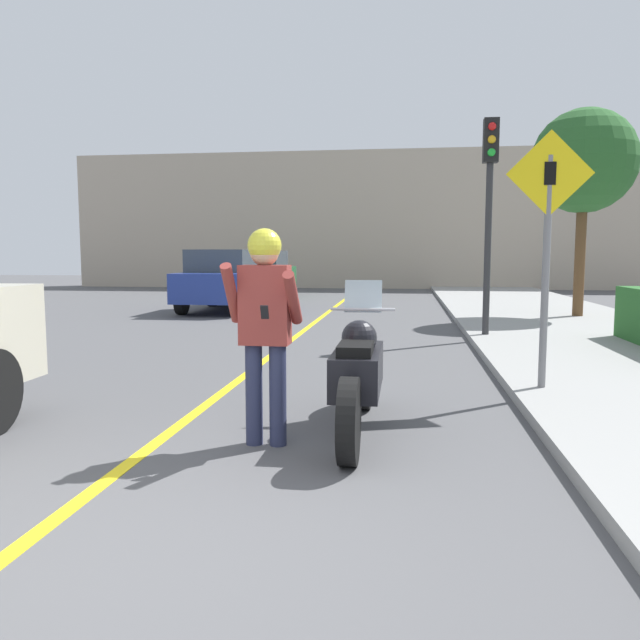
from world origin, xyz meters
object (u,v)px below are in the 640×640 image
at_px(street_tree, 584,162).
at_px(motorcycle, 358,375).
at_px(traffic_light, 490,186).
at_px(parked_car_green, 262,273).
at_px(parked_car_blue, 226,280).
at_px(person_biker, 265,313).
at_px(crossing_sign, 547,235).

bearing_deg(street_tree, motorcycle, -114.14).
height_order(traffic_light, parked_car_green, traffic_light).
xyz_separation_m(traffic_light, parked_car_blue, (-6.36, 5.23, -1.91)).
height_order(person_biker, parked_car_green, person_biker).
height_order(motorcycle, crossing_sign, crossing_sign).
height_order(parked_car_blue, parked_car_green, same).
xyz_separation_m(motorcycle, street_tree, (4.44, 9.91, 3.15)).
xyz_separation_m(crossing_sign, parked_car_blue, (-6.40, 9.75, -0.92)).
distance_m(motorcycle, traffic_light, 6.79).
xyz_separation_m(person_biker, street_tree, (5.16, 10.37, 2.57)).
xyz_separation_m(street_tree, parked_car_blue, (-8.94, 1.45, -2.81)).
xyz_separation_m(parked_car_blue, parked_car_green, (-0.26, 5.49, 0.00)).
height_order(crossing_sign, traffic_light, traffic_light).
bearing_deg(crossing_sign, street_tree, 72.98).
height_order(person_biker, parked_car_blue, person_biker).
distance_m(crossing_sign, parked_car_blue, 11.70).
height_order(motorcycle, street_tree, street_tree).
distance_m(crossing_sign, street_tree, 8.88).
bearing_deg(parked_car_green, crossing_sign, -66.38).
bearing_deg(parked_car_blue, person_biker, -72.27).
bearing_deg(crossing_sign, parked_car_green, 113.62).
bearing_deg(parked_car_blue, crossing_sign, -56.72).
xyz_separation_m(person_biker, traffic_light, (2.58, 6.59, 1.67)).
xyz_separation_m(person_biker, parked_car_blue, (-3.78, 11.82, -0.24)).
bearing_deg(parked_car_green, motorcycle, -74.21).
xyz_separation_m(motorcycle, crossing_sign, (1.90, 1.61, 1.25)).
bearing_deg(person_biker, crossing_sign, 38.34).
xyz_separation_m(motorcycle, parked_car_green, (-4.76, 16.85, 0.34)).
relative_size(person_biker, parked_car_green, 0.42).
height_order(person_biker, street_tree, street_tree).
bearing_deg(crossing_sign, motorcycle, -139.81).
bearing_deg(motorcycle, person_biker, -147.04).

